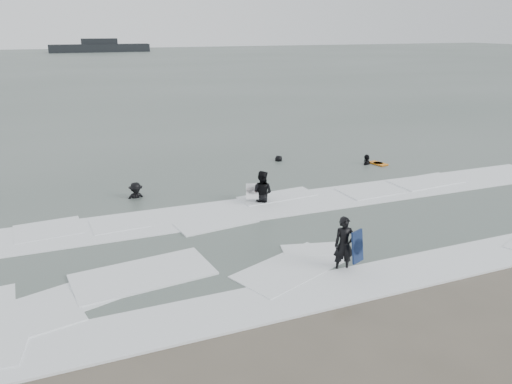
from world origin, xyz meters
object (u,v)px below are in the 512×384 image
object	(u,v)px
surfer_breaker	(136,200)
surfer_right_near	(366,165)
vessel_horizon	(100,47)
surfer_wading	(262,203)
surfer_right_far	(279,162)
surfer_centre	(343,271)

from	to	relation	value
surfer_breaker	surfer_right_near	xyz separation A→B (m)	(12.01, 1.17, 0.00)
surfer_right_near	vessel_horizon	bearing A→B (deg)	-124.82
surfer_wading	surfer_right_near	world-z (taller)	surfer_wading
surfer_right_near	surfer_right_far	size ratio (longest dim) A/B	1.15
surfer_centre	vessel_horizon	distance (m)	135.20
surfer_right_near	surfer_right_far	distance (m)	4.60
surfer_right_far	vessel_horizon	world-z (taller)	vessel_horizon
surfer_right_near	surfer_right_far	world-z (taller)	surfer_right_near
surfer_breaker	vessel_horizon	bearing A→B (deg)	79.45
surfer_centre	surfer_right_near	bearing A→B (deg)	66.59
surfer_right_far	surfer_right_near	bearing A→B (deg)	120.23
surfer_centre	surfer_wading	xyz separation A→B (m)	(-0.03, 6.36, 0.00)
surfer_right_near	vessel_horizon	distance (m)	125.32
surfer_centre	surfer_right_far	bearing A→B (deg)	87.98
surfer_breaker	vessel_horizon	distance (m)	126.78
surfer_right_far	vessel_horizon	xyz separation A→B (m)	(1.15, 123.05, 1.33)
surfer_wading	surfer_breaker	world-z (taller)	surfer_wading
surfer_centre	surfer_right_far	size ratio (longest dim) A/B	1.14
surfer_wading	surfer_breaker	xyz separation A→B (m)	(-4.71, 2.32, 0.00)
surfer_centre	surfer_right_far	distance (m)	12.50
surfer_centre	surfer_breaker	world-z (taller)	surfer_centre
surfer_centre	surfer_right_near	distance (m)	12.24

